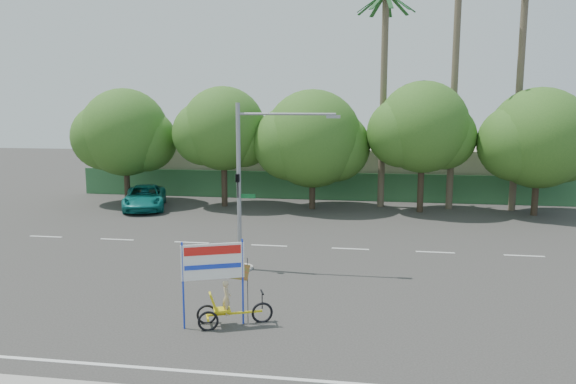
# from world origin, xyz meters

# --- Properties ---
(ground) EXTENTS (120.00, 120.00, 0.00)m
(ground) POSITION_xyz_m (0.00, 0.00, 0.00)
(ground) COLOR #33302D
(ground) RESTS_ON ground
(fence) EXTENTS (38.00, 0.08, 2.00)m
(fence) POSITION_xyz_m (0.00, 21.50, 1.00)
(fence) COLOR #336B3D
(fence) RESTS_ON ground
(building_left) EXTENTS (12.00, 8.00, 4.00)m
(building_left) POSITION_xyz_m (-10.00, 26.00, 2.00)
(building_left) COLOR beige
(building_left) RESTS_ON ground
(building_right) EXTENTS (14.00, 8.00, 3.60)m
(building_right) POSITION_xyz_m (8.00, 26.00, 1.80)
(building_right) COLOR beige
(building_right) RESTS_ON ground
(tree_far_left) EXTENTS (7.14, 6.00, 7.96)m
(tree_far_left) POSITION_xyz_m (-14.05, 18.00, 4.76)
(tree_far_left) COLOR #473828
(tree_far_left) RESTS_ON ground
(tree_left) EXTENTS (6.66, 5.60, 8.07)m
(tree_left) POSITION_xyz_m (-7.05, 18.00, 5.06)
(tree_left) COLOR #473828
(tree_left) RESTS_ON ground
(tree_center) EXTENTS (7.62, 6.40, 7.85)m
(tree_center) POSITION_xyz_m (-1.05, 18.00, 4.47)
(tree_center) COLOR #473828
(tree_center) RESTS_ON ground
(tree_right) EXTENTS (6.90, 5.80, 8.36)m
(tree_right) POSITION_xyz_m (5.95, 18.00, 5.24)
(tree_right) COLOR #473828
(tree_right) RESTS_ON ground
(tree_far_right) EXTENTS (7.38, 6.20, 7.94)m
(tree_far_right) POSITION_xyz_m (12.95, 18.00, 4.64)
(tree_far_right) COLOR #473828
(tree_far_right) RESTS_ON ground
(palm_tall) EXTENTS (3.73, 3.79, 17.45)m
(palm_tall) POSITION_xyz_m (8.00, 19.50, 10.46)
(palm_tall) COLOR #70604C
(palm_tall) RESTS_ON ground
(palm_mid) EXTENTS (3.73, 3.79, 15.45)m
(palm_mid) POSITION_xyz_m (12.00, 19.50, 9.40)
(palm_mid) COLOR #70604C
(palm_mid) RESTS_ON ground
(palm_short) EXTENTS (3.73, 3.79, 14.45)m
(palm_short) POSITION_xyz_m (3.50, 19.50, 8.86)
(palm_short) COLOR #70604C
(palm_short) RESTS_ON ground
(traffic_signal) EXTENTS (4.72, 1.10, 7.00)m
(traffic_signal) POSITION_xyz_m (-2.20, 3.98, 2.92)
(traffic_signal) COLOR gray
(traffic_signal) RESTS_ON ground
(trike_billboard) EXTENTS (2.71, 1.30, 2.83)m
(trike_billboard) POSITION_xyz_m (-1.58, -2.06, 1.14)
(trike_billboard) COLOR black
(trike_billboard) RESTS_ON ground
(pickup_truck) EXTENTS (4.21, 6.07, 1.54)m
(pickup_truck) POSITION_xyz_m (-11.97, 16.23, 0.77)
(pickup_truck) COLOR #10746F
(pickup_truck) RESTS_ON ground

